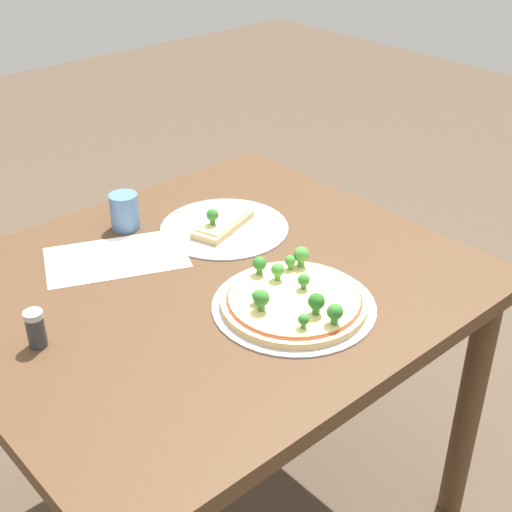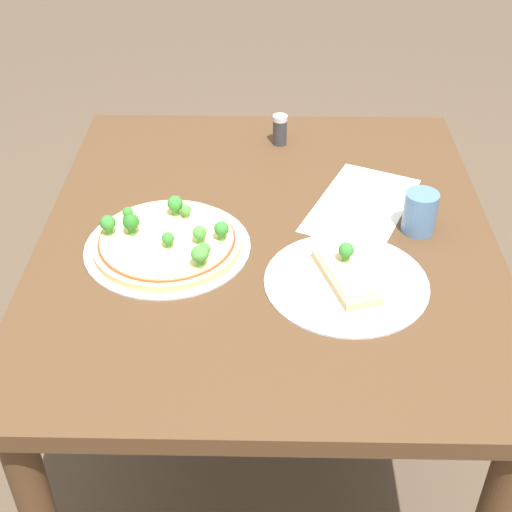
% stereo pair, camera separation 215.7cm
% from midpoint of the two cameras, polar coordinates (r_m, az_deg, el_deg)
% --- Properties ---
extents(ground_plane, '(8.00, 8.00, 0.00)m').
position_cam_midpoint_polar(ground_plane, '(1.61, -26.31, -47.27)').
color(ground_plane, brown).
extents(dining_table, '(1.03, 0.90, 0.71)m').
position_cam_midpoint_polar(dining_table, '(1.05, -36.08, -38.51)').
color(dining_table, '#4C331E').
rests_on(dining_table, ground_plane).
extents(pizza_tray_whole, '(0.32, 0.32, 0.07)m').
position_cam_midpoint_polar(pizza_tray_whole, '(0.86, -31.21, -45.26)').
color(pizza_tray_whole, '#B7B7BC').
rests_on(pizza_tray_whole, dining_table).
extents(pizza_tray_slice, '(0.30, 0.30, 0.06)m').
position_cam_midpoint_polar(pizza_tray_slice, '(1.02, -30.27, -26.33)').
color(pizza_tray_slice, '#B7B7BC').
rests_on(pizza_tray_slice, dining_table).
extents(drinking_cup, '(0.07, 0.07, 0.09)m').
position_cam_midpoint_polar(drinking_cup, '(1.12, -41.56, -22.07)').
color(drinking_cup, '#4C7099').
rests_on(drinking_cup, dining_table).
extents(condiment_shaker, '(0.04, 0.04, 0.07)m').
position_cam_midpoint_polar(condiment_shaker, '(1.09, -62.74, -36.75)').
color(condiment_shaker, '#333338').
rests_on(condiment_shaker, dining_table).
extents(paper_menu, '(0.34, 0.28, 0.00)m').
position_cam_midpoint_polar(paper_menu, '(1.10, -45.30, -28.52)').
color(paper_menu, white).
rests_on(paper_menu, dining_table).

